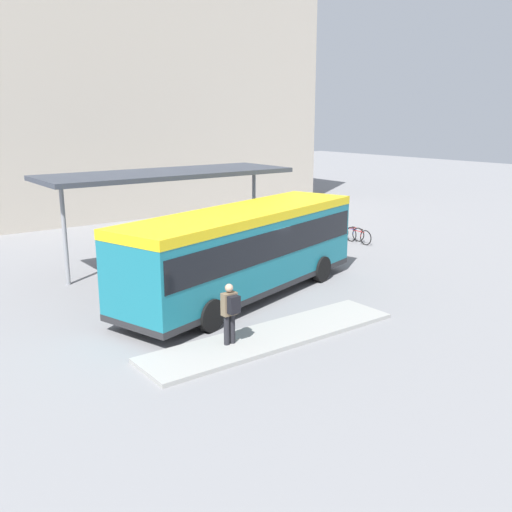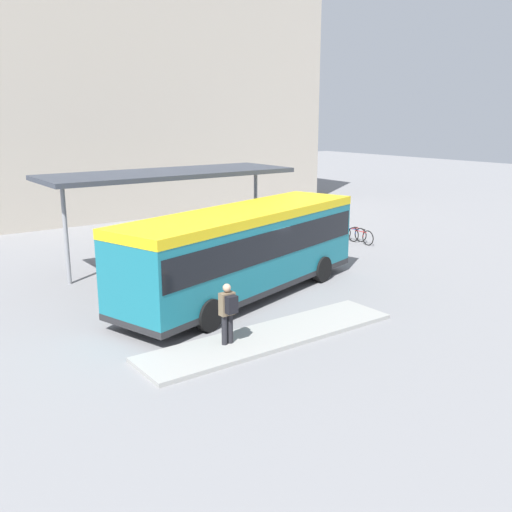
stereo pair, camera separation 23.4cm
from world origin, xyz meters
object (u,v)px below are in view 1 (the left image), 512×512
object	(u,v)px
bicycle_red	(358,236)
potted_planter_near_shelter	(172,267)
city_bus	(244,246)
bicycle_blue	(350,233)
pedestrian_waiting	(230,310)

from	to	relation	value
bicycle_red	potted_planter_near_shelter	distance (m)	10.94
city_bus	bicycle_blue	xyz separation A→B (m)	(9.63, 4.27, -1.42)
city_bus	potted_planter_near_shelter	bearing A→B (deg)	104.90
bicycle_red	bicycle_blue	world-z (taller)	bicycle_red
bicycle_blue	potted_planter_near_shelter	world-z (taller)	potted_planter_near_shelter
bicycle_red	bicycle_blue	size ratio (longest dim) A/B	1.06
potted_planter_near_shelter	bicycle_red	bearing A→B (deg)	5.86
bicycle_red	potted_planter_near_shelter	size ratio (longest dim) A/B	1.18
city_bus	bicycle_red	world-z (taller)	city_bus
bicycle_red	bicycle_blue	distance (m)	0.79
city_bus	pedestrian_waiting	bearing A→B (deg)	-147.06
city_bus	bicycle_blue	size ratio (longest dim) A/B	6.49
bicycle_red	pedestrian_waiting	bearing A→B (deg)	120.81
potted_planter_near_shelter	pedestrian_waiting	bearing A→B (deg)	-104.03
pedestrian_waiting	potted_planter_near_shelter	size ratio (longest dim) A/B	1.14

